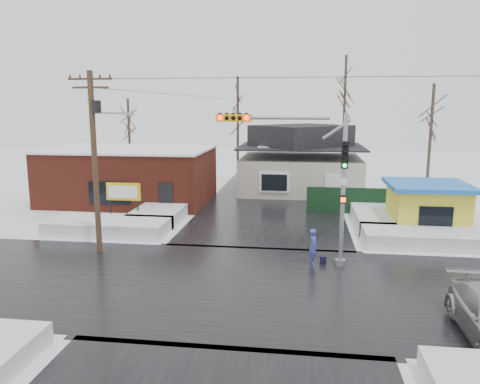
# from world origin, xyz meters

# --- Properties ---
(ground) EXTENTS (120.00, 120.00, 0.00)m
(ground) POSITION_xyz_m (0.00, 0.00, 0.00)
(ground) COLOR white
(ground) RESTS_ON ground
(road_ns) EXTENTS (10.00, 120.00, 0.02)m
(road_ns) POSITION_xyz_m (0.00, 0.00, 0.01)
(road_ns) COLOR black
(road_ns) RESTS_ON ground
(road_ew) EXTENTS (120.00, 10.00, 0.02)m
(road_ew) POSITION_xyz_m (0.00, 0.00, 0.01)
(road_ew) COLOR black
(road_ew) RESTS_ON ground
(snowbank_nw) EXTENTS (7.00, 3.00, 0.80)m
(snowbank_nw) POSITION_xyz_m (-9.00, 7.00, 0.40)
(snowbank_nw) COLOR white
(snowbank_nw) RESTS_ON ground
(snowbank_ne) EXTENTS (7.00, 3.00, 0.80)m
(snowbank_ne) POSITION_xyz_m (9.00, 7.00, 0.40)
(snowbank_ne) COLOR white
(snowbank_ne) RESTS_ON ground
(snowbank_nside_w) EXTENTS (3.00, 8.00, 0.80)m
(snowbank_nside_w) POSITION_xyz_m (-7.00, 12.00, 0.40)
(snowbank_nside_w) COLOR white
(snowbank_nside_w) RESTS_ON ground
(snowbank_nside_e) EXTENTS (3.00, 8.00, 0.80)m
(snowbank_nside_e) POSITION_xyz_m (7.00, 12.00, 0.40)
(snowbank_nside_e) COLOR white
(snowbank_nside_e) RESTS_ON ground
(traffic_signal) EXTENTS (6.05, 0.68, 7.00)m
(traffic_signal) POSITION_xyz_m (2.43, 2.97, 4.54)
(traffic_signal) COLOR gray
(traffic_signal) RESTS_ON ground
(utility_pole) EXTENTS (3.15, 0.44, 9.00)m
(utility_pole) POSITION_xyz_m (-7.93, 3.50, 5.11)
(utility_pole) COLOR #382619
(utility_pole) RESTS_ON ground
(brick_building) EXTENTS (12.20, 8.20, 4.12)m
(brick_building) POSITION_xyz_m (-11.00, 15.99, 2.08)
(brick_building) COLOR maroon
(brick_building) RESTS_ON ground
(marquee_sign) EXTENTS (2.20, 0.21, 2.55)m
(marquee_sign) POSITION_xyz_m (-9.00, 9.49, 1.92)
(marquee_sign) COLOR black
(marquee_sign) RESTS_ON ground
(house) EXTENTS (10.40, 8.40, 5.76)m
(house) POSITION_xyz_m (2.00, 22.00, 2.62)
(house) COLOR beige
(house) RESTS_ON ground
(kiosk) EXTENTS (4.60, 4.60, 2.88)m
(kiosk) POSITION_xyz_m (9.50, 9.99, 1.46)
(kiosk) COLOR gold
(kiosk) RESTS_ON ground
(fence) EXTENTS (8.00, 0.12, 1.80)m
(fence) POSITION_xyz_m (6.50, 14.00, 0.90)
(fence) COLOR black
(fence) RESTS_ON ground
(tree_far_left) EXTENTS (3.00, 3.00, 10.00)m
(tree_far_left) POSITION_xyz_m (-4.00, 26.00, 7.95)
(tree_far_left) COLOR #332821
(tree_far_left) RESTS_ON ground
(tree_far_mid) EXTENTS (3.00, 3.00, 12.00)m
(tree_far_mid) POSITION_xyz_m (6.00, 28.00, 9.54)
(tree_far_mid) COLOR #332821
(tree_far_mid) RESTS_ON ground
(tree_far_right) EXTENTS (3.00, 3.00, 9.00)m
(tree_far_right) POSITION_xyz_m (12.00, 20.00, 7.16)
(tree_far_right) COLOR #332821
(tree_far_right) RESTS_ON ground
(tree_far_west) EXTENTS (3.00, 3.00, 8.00)m
(tree_far_west) POSITION_xyz_m (-14.00, 24.00, 6.36)
(tree_far_west) COLOR #332821
(tree_far_west) RESTS_ON ground
(pedestrian) EXTENTS (0.49, 0.67, 1.69)m
(pedestrian) POSITION_xyz_m (2.75, 3.05, 0.84)
(pedestrian) COLOR #3D48AC
(pedestrian) RESTS_ON ground
(shopping_bag) EXTENTS (0.30, 0.18, 0.35)m
(shopping_bag) POSITION_xyz_m (3.22, 3.09, 0.17)
(shopping_bag) COLOR black
(shopping_bag) RESTS_ON ground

